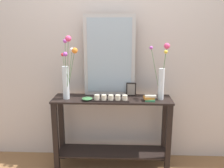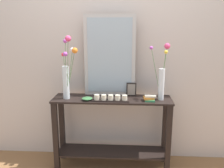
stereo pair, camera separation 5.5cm
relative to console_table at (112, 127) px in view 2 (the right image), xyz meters
name	(u,v)px [view 2 (the right image)]	position (x,y,z in m)	size (l,w,h in m)	color
ground_plane	(112,166)	(0.00, 0.00, -0.49)	(7.00, 6.00, 0.02)	brown
wall_back	(114,48)	(0.00, 0.29, 0.87)	(6.40, 0.08, 2.70)	beige
console_table	(112,127)	(0.00, 0.00, 0.00)	(1.31, 0.35, 0.82)	black
mirror_leaning	(110,56)	(-0.03, 0.14, 0.79)	(0.57, 0.03, 0.91)	#B7B2AD
tall_vase_left	(67,72)	(-0.48, -0.04, 0.64)	(0.21, 0.29, 0.69)	silver
vase_right	(162,77)	(0.53, -0.01, 0.59)	(0.22, 0.13, 0.60)	silver
candle_tray	(111,98)	(-0.01, -0.10, 0.37)	(0.39, 0.09, 0.07)	black
picture_frame_small	(131,89)	(0.21, 0.11, 0.41)	(0.11, 0.01, 0.15)	black
decorative_bowl	(87,98)	(-0.26, -0.09, 0.36)	(0.12, 0.12, 0.03)	#38703D
book_stack	(150,98)	(0.40, -0.07, 0.37)	(0.13, 0.10, 0.06)	#388E56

